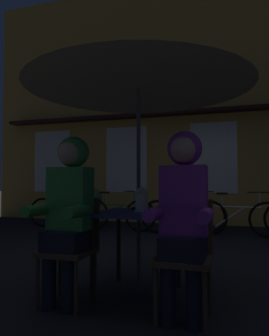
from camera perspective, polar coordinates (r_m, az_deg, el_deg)
ground_plane at (r=3.15m, az=0.72°, el=-21.13°), size 60.00×60.00×0.00m
cafe_table at (r=3.01m, az=0.71°, el=-9.51°), size 0.72×0.72×0.74m
patio_umbrella at (r=3.17m, az=0.70°, el=16.92°), size 2.10×2.10×2.31m
lantern at (r=2.92m, az=1.28°, el=-5.33°), size 0.11×0.11×0.23m
chair_left at (r=2.87m, az=-10.95°, el=-12.78°), size 0.40×0.40×0.87m
chair_right at (r=2.57m, az=8.83°, el=-14.03°), size 0.40×0.40×0.87m
person_left_hooded at (r=2.78m, az=-11.45°, el=-5.71°), size 0.45×0.56×1.40m
person_right_hooded at (r=2.47m, az=8.57°, el=-6.14°), size 0.45×0.56×1.40m
shopfront_building at (r=8.67m, az=6.25°, el=11.36°), size 10.00×0.93×6.20m
bicycle_nearest at (r=7.55m, az=-12.43°, el=-7.52°), size 1.68×0.15×0.84m
bicycle_second at (r=6.86m, az=-3.16°, el=-8.07°), size 1.68×0.08×0.84m
bicycle_third at (r=6.61m, az=8.50°, el=-8.26°), size 1.64×0.46×0.84m
bicycle_fourth at (r=6.48m, az=17.63°, el=-8.28°), size 1.68×0.16×0.84m
book at (r=3.19m, az=1.62°, el=-7.07°), size 0.23×0.18×0.02m
potted_plant at (r=7.70m, az=-7.87°, el=-5.98°), size 0.60×0.60×0.92m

